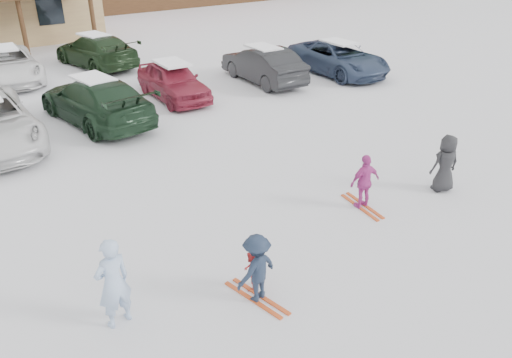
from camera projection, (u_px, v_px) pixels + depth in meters
ground at (272, 242)px, 10.66m from camera, size 160.00×160.00×0.00m
adult_skier at (113, 283)px, 8.11m from camera, size 0.67×0.50×1.67m
toddler_red at (251, 271)px, 9.11m from camera, size 0.49×0.47×0.80m
child_navy at (257, 269)px, 8.73m from camera, size 0.94×0.65×1.34m
skis_child_navy at (257, 298)px, 9.02m from camera, size 0.45×1.41×0.03m
child_magenta at (365, 182)px, 11.67m from camera, size 0.84×0.45×1.36m
skis_child_magenta at (362, 206)px, 11.97m from camera, size 0.41×1.41×0.03m
bystander_dark at (446, 164)px, 12.41m from camera, size 0.83×0.66×1.49m
parked_car_3 at (96, 100)px, 16.83m from camera, size 2.83×5.56×1.54m
parked_car_4 at (173, 81)px, 19.18m from camera, size 1.87×4.23×1.41m
parked_car_5 at (263, 65)px, 21.22m from camera, size 1.81×4.64×1.50m
parked_car_6 at (338, 58)px, 22.48m from camera, size 2.58×5.25×1.44m
parked_car_10 at (7, 65)px, 21.30m from camera, size 2.75×5.40×1.46m
parked_car_11 at (96, 51)px, 23.60m from camera, size 2.94×5.47×1.51m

